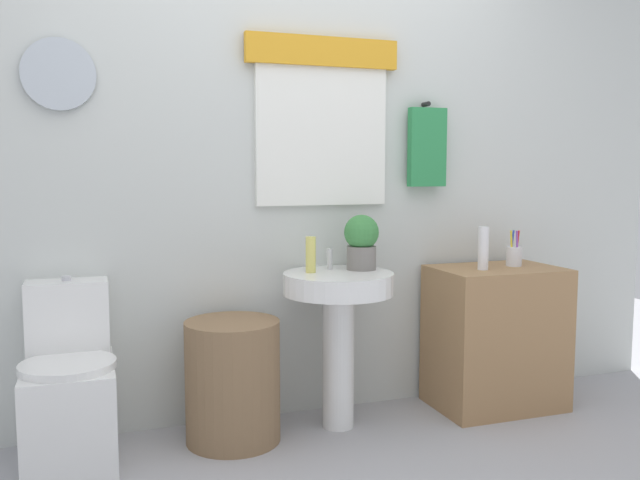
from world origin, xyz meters
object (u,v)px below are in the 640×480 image
at_px(toilet, 70,392).
at_px(laundry_hamper, 233,381).
at_px(potted_plant, 361,241).
at_px(soap_bottle, 311,255).
at_px(wooden_cabinet, 495,337).
at_px(toothbrush_cup, 514,256).
at_px(pedestal_sink, 338,311).
at_px(lotion_bottle, 483,248).

relative_size(toilet, laundry_hamper, 1.39).
distance_m(toilet, potted_plant, 1.46).
bearing_deg(soap_bottle, laundry_hamper, -172.63).
distance_m(wooden_cabinet, toothbrush_cup, 0.43).
bearing_deg(toothbrush_cup, pedestal_sink, -178.83).
bearing_deg(pedestal_sink, toothbrush_cup, 1.17).
relative_size(pedestal_sink, wooden_cabinet, 1.02).
xyz_separation_m(laundry_hamper, soap_bottle, (0.39, 0.05, 0.55)).
distance_m(wooden_cabinet, soap_bottle, 1.09).
relative_size(soap_bottle, potted_plant, 0.64).
bearing_deg(pedestal_sink, potted_plant, 23.20).
relative_size(soap_bottle, lotion_bottle, 0.79).
bearing_deg(potted_plant, soap_bottle, -177.80).
height_order(toilet, toothbrush_cup, toothbrush_cup).
bearing_deg(lotion_bottle, laundry_hamper, 178.18).
height_order(toilet, soap_bottle, soap_bottle).
bearing_deg(lotion_bottle, wooden_cabinet, 19.71).
bearing_deg(wooden_cabinet, potted_plant, 175.28).
height_order(laundry_hamper, lotion_bottle, lotion_bottle).
distance_m(laundry_hamper, potted_plant, 0.89).
xyz_separation_m(toilet, toothbrush_cup, (2.17, -0.01, 0.49)).
height_order(laundry_hamper, wooden_cabinet, wooden_cabinet).
distance_m(pedestal_sink, soap_bottle, 0.29).
distance_m(toilet, laundry_hamper, 0.69).
relative_size(pedestal_sink, potted_plant, 2.80).
bearing_deg(toothbrush_cup, soap_bottle, 178.43).
height_order(soap_bottle, potted_plant, potted_plant).
xyz_separation_m(wooden_cabinet, toothbrush_cup, (0.11, 0.02, 0.42)).
xyz_separation_m(pedestal_sink, potted_plant, (0.14, 0.06, 0.32)).
bearing_deg(pedestal_sink, wooden_cabinet, 0.00).
relative_size(toilet, wooden_cabinet, 1.05).
bearing_deg(laundry_hamper, toilet, 177.36).
bearing_deg(wooden_cabinet, toilet, 179.12).
xyz_separation_m(laundry_hamper, lotion_bottle, (1.26, -0.04, 0.56)).
bearing_deg(potted_plant, wooden_cabinet, -4.72).
xyz_separation_m(wooden_cabinet, potted_plant, (-0.73, 0.06, 0.52)).
xyz_separation_m(laundry_hamper, toothbrush_cup, (1.48, 0.02, 0.50)).
bearing_deg(toilet, soap_bottle, 0.98).
bearing_deg(wooden_cabinet, laundry_hamper, 180.00).
relative_size(wooden_cabinet, potted_plant, 2.74).
height_order(wooden_cabinet, potted_plant, potted_plant).
xyz_separation_m(potted_plant, lotion_bottle, (0.61, -0.10, -0.05)).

